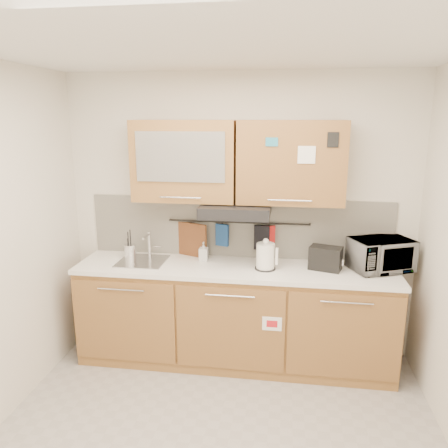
% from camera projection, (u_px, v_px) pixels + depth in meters
% --- Properties ---
extents(ceiling, '(3.20, 3.20, 0.00)m').
position_uv_depth(ceiling, '(209.00, 40.00, 2.31)').
color(ceiling, white).
rests_on(ceiling, wall_back).
extents(wall_back, '(3.20, 0.00, 3.20)m').
position_uv_depth(wall_back, '(239.00, 217.00, 4.06)').
color(wall_back, silver).
rests_on(wall_back, ground).
extents(base_cabinet, '(2.80, 0.64, 0.88)m').
position_uv_depth(base_cabinet, '(234.00, 320.00, 3.98)').
color(base_cabinet, '#B0823E').
rests_on(base_cabinet, floor).
extents(countertop, '(2.82, 0.62, 0.04)m').
position_uv_depth(countertop, '(235.00, 269.00, 3.86)').
color(countertop, white).
rests_on(countertop, base_cabinet).
extents(backsplash, '(2.80, 0.02, 0.56)m').
position_uv_depth(backsplash, '(239.00, 228.00, 4.07)').
color(backsplash, silver).
rests_on(backsplash, countertop).
extents(upper_cabinets, '(1.82, 0.37, 0.70)m').
position_uv_depth(upper_cabinets, '(237.00, 162.00, 3.76)').
color(upper_cabinets, '#B0823E').
rests_on(upper_cabinets, wall_back).
extents(range_hood, '(0.60, 0.46, 0.10)m').
position_uv_depth(range_hood, '(236.00, 210.00, 3.79)').
color(range_hood, black).
rests_on(range_hood, upper_cabinets).
extents(sink, '(0.42, 0.40, 0.26)m').
position_uv_depth(sink, '(143.00, 261.00, 3.99)').
color(sink, silver).
rests_on(sink, countertop).
extents(utensil_rail, '(1.30, 0.02, 0.02)m').
position_uv_depth(utensil_rail, '(238.00, 222.00, 4.02)').
color(utensil_rail, black).
rests_on(utensil_rail, backsplash).
extents(utensil_crock, '(0.12, 0.12, 0.27)m').
position_uv_depth(utensil_crock, '(130.00, 251.00, 4.05)').
color(utensil_crock, silver).
rests_on(utensil_crock, countertop).
extents(kettle, '(0.20, 0.18, 0.28)m').
position_uv_depth(kettle, '(266.00, 257.00, 3.76)').
color(kettle, white).
rests_on(kettle, countertop).
extents(toaster, '(0.30, 0.23, 0.20)m').
position_uv_depth(toaster, '(326.00, 258.00, 3.76)').
color(toaster, black).
rests_on(toaster, countertop).
extents(microwave, '(0.59, 0.51, 0.27)m').
position_uv_depth(microwave, '(381.00, 255.00, 3.74)').
color(microwave, '#999999').
rests_on(microwave, countertop).
extents(soap_bottle, '(0.08, 0.08, 0.17)m').
position_uv_depth(soap_bottle, '(204.00, 251.00, 4.00)').
color(soap_bottle, '#999999').
rests_on(soap_bottle, countertop).
extents(cutting_board, '(0.31, 0.14, 0.40)m').
position_uv_depth(cutting_board, '(192.00, 244.00, 4.12)').
color(cutting_board, brown).
rests_on(cutting_board, utensil_rail).
extents(oven_mitt, '(0.13, 0.07, 0.21)m').
position_uv_depth(oven_mitt, '(222.00, 235.00, 4.06)').
color(oven_mitt, navy).
rests_on(oven_mitt, utensil_rail).
extents(dark_pouch, '(0.14, 0.05, 0.22)m').
position_uv_depth(dark_pouch, '(262.00, 237.00, 4.01)').
color(dark_pouch, black).
rests_on(dark_pouch, utensil_rail).
extents(pot_holder, '(0.13, 0.04, 0.16)m').
position_uv_depth(pot_holder, '(268.00, 234.00, 3.99)').
color(pot_holder, '#B31817').
rests_on(pot_holder, utensil_rail).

